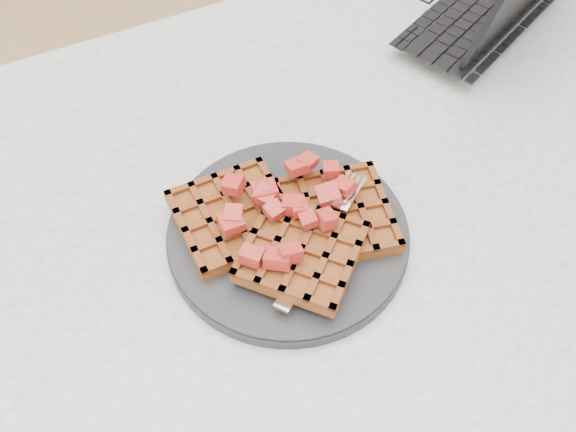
% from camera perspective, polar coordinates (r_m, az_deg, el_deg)
% --- Properties ---
extents(table, '(1.20, 0.80, 0.75)m').
position_cam_1_polar(table, '(0.78, 2.27, -5.09)').
color(table, silver).
rests_on(table, ground).
extents(plate, '(0.25, 0.25, 0.02)m').
position_cam_1_polar(plate, '(0.67, -0.00, -1.64)').
color(plate, black).
rests_on(plate, table).
extents(waffles, '(0.22, 0.21, 0.03)m').
position_cam_1_polar(waffles, '(0.65, 0.16, -0.91)').
color(waffles, brown).
rests_on(waffles, plate).
extents(strawberry_pile, '(0.15, 0.15, 0.02)m').
position_cam_1_polar(strawberry_pile, '(0.63, -0.00, 0.76)').
color(strawberry_pile, maroon).
rests_on(strawberry_pile, waffles).
extents(fork, '(0.16, 0.12, 0.02)m').
position_cam_1_polar(fork, '(0.65, 3.42, -1.80)').
color(fork, silver).
rests_on(fork, plate).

